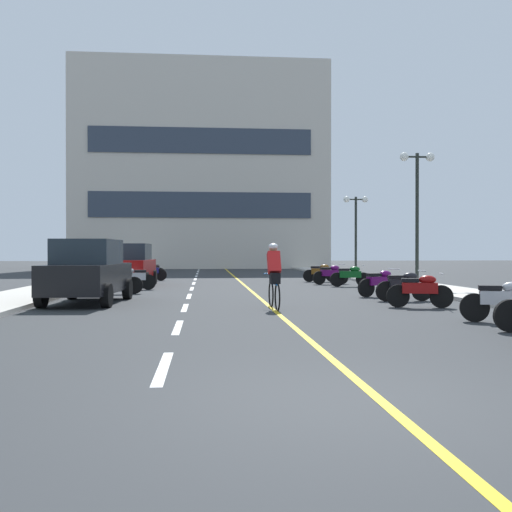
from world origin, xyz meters
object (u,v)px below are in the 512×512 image
motorcycle_2 (503,300)px  motorcycle_9 (331,274)px  motorcycle_4 (404,285)px  motorcycle_8 (350,275)px  parked_car_mid (130,265)px  motorcycle_7 (133,278)px  motorcycle_3 (420,290)px  motorcycle_5 (381,282)px  motorcycle_12 (150,270)px  motorcycle_10 (321,272)px  motorcycle_11 (150,271)px  motorcycle_6 (118,280)px  cyclist_rider (274,274)px  street_lamp_mid (417,189)px  street_lamp_far (356,217)px  parked_car_near (88,271)px

motorcycle_2 → motorcycle_9: same height
motorcycle_4 → motorcycle_8: bearing=88.5°
parked_car_mid → motorcycle_7: bearing=-80.9°
parked_car_mid → motorcycle_3: (8.84, -10.93, -0.44)m
motorcycle_5 → motorcycle_12: (-8.74, 13.59, 0.00)m
motorcycle_10 → motorcycle_11: bearing=166.6°
motorcycle_6 → motorcycle_12: same height
motorcycle_5 → motorcycle_9: bearing=90.6°
motorcycle_9 → cyclist_rider: size_ratio=0.95×
parked_car_mid → motorcycle_6: size_ratio=2.50×
motorcycle_3 → motorcycle_9: 11.12m
street_lamp_mid → motorcycle_7: 12.00m
motorcycle_5 → motorcycle_6: size_ratio=0.96×
motorcycle_4 → motorcycle_9: size_ratio=1.01×
street_lamp_mid → motorcycle_5: size_ratio=3.32×
motorcycle_9 → motorcycle_6: bearing=-148.5°
cyclist_rider → motorcycle_7: bearing=120.0°
motorcycle_5 → motorcycle_10: bearing=90.7°
motorcycle_3 → motorcycle_7: bearing=136.6°
parked_car_mid → motorcycle_3: 14.07m
street_lamp_mid → parked_car_mid: bearing=168.7°
street_lamp_far → motorcycle_11: size_ratio=2.69×
motorcycle_4 → motorcycle_2: bearing=-87.3°
motorcycle_7 → motorcycle_8: same height
street_lamp_mid → motorcycle_3: bearing=-109.7°
motorcycle_2 → motorcycle_12: 22.68m
motorcycle_4 → motorcycle_6: bearing=157.1°
motorcycle_2 → motorcycle_9: size_ratio=0.97×
motorcycle_4 → motorcycle_6: 9.67m
parked_car_near → motorcycle_10: 14.25m
motorcycle_10 → motorcycle_12: (-8.61, 4.20, 0.00)m
parked_car_near → cyclist_rider: 5.49m
motorcycle_7 → motorcycle_11: bearing=90.4°
parked_car_near → motorcycle_10: size_ratio=2.53×
motorcycle_8 → motorcycle_4: bearing=-91.5°
street_lamp_mid → motorcycle_4: bearing=-113.2°
motorcycle_4 → motorcycle_10: 11.20m
motorcycle_5 → motorcycle_12: 16.15m
parked_car_near → motorcycle_12: size_ratio=2.53×
street_lamp_far → motorcycle_2: 22.33m
motorcycle_2 → motorcycle_5: same height
motorcycle_8 → motorcycle_11: same height
street_lamp_far → motorcycle_4: size_ratio=2.69×
motorcycle_11 → motorcycle_10: bearing=-13.4°
parked_car_near → cyclist_rider: size_ratio=2.43×
motorcycle_2 → motorcycle_8: size_ratio=0.96×
motorcycle_3 → motorcycle_8: (0.47, 9.32, 0.00)m
motorcycle_2 → motorcycle_7: bearing=128.4°
motorcycle_7 → motorcycle_12: same height
motorcycle_10 → cyclist_rider: bearing=-106.2°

